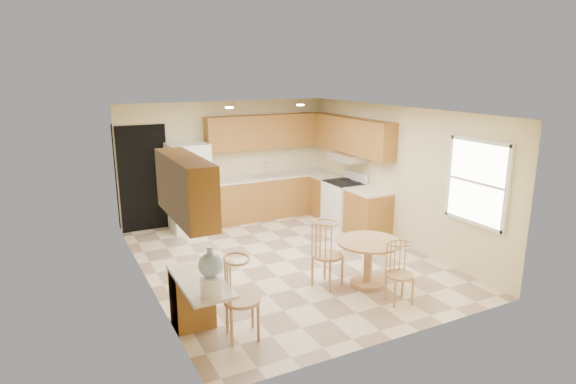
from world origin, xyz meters
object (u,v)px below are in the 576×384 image
refrigerator (189,187)px  chair_desk (245,293)px  stove (344,203)px  water_crock (211,273)px  chair_table_b (404,269)px  chair_table_a (331,249)px  dining_table (368,256)px

refrigerator → chair_desk: size_ratio=1.73×
refrigerator → stove: bearing=-23.0°
stove → water_crock: size_ratio=2.00×
chair_table_b → water_crock: size_ratio=1.55×
refrigerator → chair_table_a: bearing=-73.9°
dining_table → chair_table_a: 0.59m
dining_table → water_crock: water_crock is taller
refrigerator → water_crock: (-1.05, -4.52, 0.15)m
chair_table_a → refrigerator: bearing=173.2°
chair_table_b → chair_desk: bearing=6.8°
refrigerator → dining_table: bearing=-67.1°
stove → chair_desk: bearing=-137.9°
chair_desk → water_crock: 0.63m
stove → refrigerator: bearing=157.0°
refrigerator → water_crock: refrigerator is taller
chair_table_a → chair_desk: size_ratio=1.00×
refrigerator → chair_desk: bearing=-97.8°
stove → water_crock: 5.16m
stove → water_crock: water_crock is taller
dining_table → chair_table_b: 0.74m
stove → chair_desk: stove is taller
dining_table → chair_desk: chair_desk is taller
refrigerator → stove: (2.88, -1.22, -0.40)m
stove → dining_table: bearing=-116.6°
dining_table → chair_table_b: chair_table_b is taller
refrigerator → chair_desk: (-0.60, -4.36, -0.26)m
stove → chair_desk: (-3.47, -3.14, 0.14)m
dining_table → chair_table_a: size_ratio=0.93×
chair_desk → water_crock: (-0.45, -0.16, 0.40)m
chair_table_a → water_crock: size_ratio=1.84×
chair_table_a → chair_desk: (-1.64, -0.73, 0.00)m
chair_table_a → chair_desk: same height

